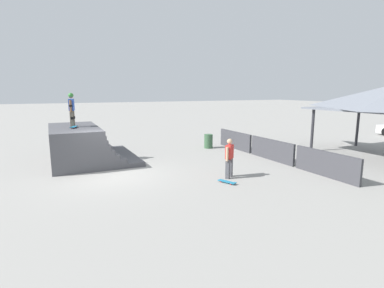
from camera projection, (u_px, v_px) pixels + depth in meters
ground_plane at (111, 175)px, 12.53m from camera, size 160.00×160.00×0.00m
quarter_pipe_ramp at (82, 146)px, 14.81m from camera, size 4.75×3.96×1.75m
skater_on_deck at (72, 107)px, 14.33m from camera, size 0.70×0.30×1.63m
skateboard_on_deck at (74, 127)px, 14.03m from camera, size 0.81×0.45×0.09m
bystander_walking at (229, 156)px, 12.01m from camera, size 0.48×0.57×1.60m
skateboard_on_ground at (228, 182)px, 11.40m from camera, size 0.78×0.47×0.09m
barrier_fence at (272, 150)px, 15.19m from camera, size 9.80×0.12×1.05m
trash_bin at (208, 141)px, 18.36m from camera, size 0.52×0.52×0.85m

